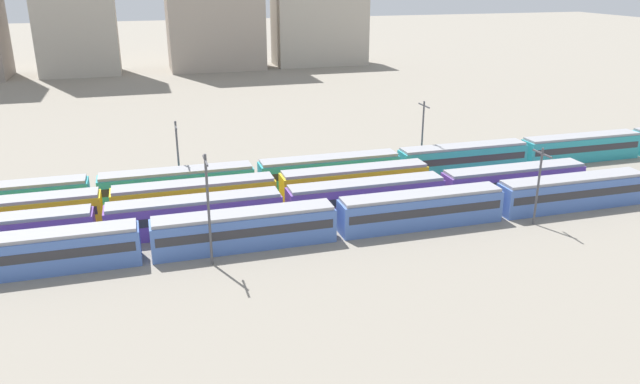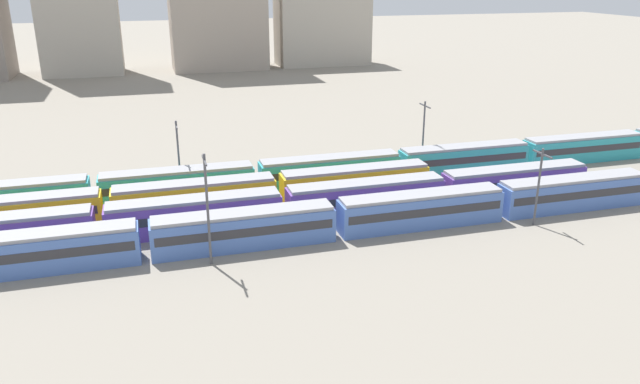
{
  "view_description": "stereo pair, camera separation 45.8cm",
  "coord_description": "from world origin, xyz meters",
  "px_view_note": "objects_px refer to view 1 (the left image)",
  "views": [
    {
      "loc": [
        10.57,
        -54.92,
        25.7
      ],
      "look_at": [
        29.09,
        7.8,
        2.04
      ],
      "focal_mm": 34.31,
      "sensor_mm": 36.0,
      "label": 1
    },
    {
      "loc": [
        11.01,
        -55.05,
        25.7
      ],
      "look_at": [
        29.09,
        7.8,
        2.04
      ],
      "focal_mm": 34.31,
      "sensor_mm": 36.0,
      "label": 2
    }
  ],
  "objects_px": {
    "train_track_3": "(398,164)",
    "catenary_pole_3": "(423,131)",
    "train_track_0": "(336,219)",
    "train_track_1": "(284,205)",
    "catenary_pole_0": "(539,182)",
    "catenary_pole_2": "(208,205)",
    "catenary_pole_1": "(178,153)",
    "train_track_2": "(195,197)"
  },
  "relations": [
    {
      "from": "train_track_2",
      "to": "train_track_1",
      "type": "bearing_deg",
      "value": -30.13
    },
    {
      "from": "train_track_1",
      "to": "catenary_pole_0",
      "type": "relative_size",
      "value": 8.78
    },
    {
      "from": "catenary_pole_1",
      "to": "train_track_3",
      "type": "bearing_deg",
      "value": -5.81
    },
    {
      "from": "train_track_1",
      "to": "catenary_pole_1",
      "type": "relative_size",
      "value": 8.4
    },
    {
      "from": "catenary_pole_1",
      "to": "catenary_pole_3",
      "type": "height_order",
      "value": "catenary_pole_3"
    },
    {
      "from": "train_track_0",
      "to": "train_track_3",
      "type": "relative_size",
      "value": 0.66
    },
    {
      "from": "train_track_3",
      "to": "catenary_pole_3",
      "type": "height_order",
      "value": "catenary_pole_3"
    },
    {
      "from": "train_track_1",
      "to": "catenary_pole_1",
      "type": "xyz_separation_m",
      "value": [
        -10.06,
        13.24,
        3.07
      ]
    },
    {
      "from": "train_track_1",
      "to": "catenary_pole_2",
      "type": "height_order",
      "value": "catenary_pole_2"
    },
    {
      "from": "train_track_1",
      "to": "catenary_pole_2",
      "type": "bearing_deg",
      "value": -137.45
    },
    {
      "from": "train_track_1",
      "to": "catenary_pole_2",
      "type": "relative_size",
      "value": 6.99
    },
    {
      "from": "train_track_2",
      "to": "catenary_pole_2",
      "type": "height_order",
      "value": "catenary_pole_2"
    },
    {
      "from": "train_track_1",
      "to": "train_track_3",
      "type": "bearing_deg",
      "value": 30.24
    },
    {
      "from": "train_track_3",
      "to": "catenary_pole_2",
      "type": "xyz_separation_m",
      "value": [
        -26.66,
        -18.5,
        4.0
      ]
    },
    {
      "from": "catenary_pole_3",
      "to": "train_track_3",
      "type": "bearing_deg",
      "value": -146.8
    },
    {
      "from": "catenary_pole_1",
      "to": "catenary_pole_2",
      "type": "bearing_deg",
      "value": -86.68
    },
    {
      "from": "train_track_2",
      "to": "train_track_3",
      "type": "distance_m",
      "value": 27.3
    },
    {
      "from": "train_track_3",
      "to": "catenary_pole_3",
      "type": "distance_m",
      "value": 6.6
    },
    {
      "from": "train_track_0",
      "to": "train_track_3",
      "type": "bearing_deg",
      "value": 49.0
    },
    {
      "from": "train_track_2",
      "to": "catenary_pole_1",
      "type": "distance_m",
      "value": 8.68
    },
    {
      "from": "catenary_pole_3",
      "to": "train_track_1",
      "type": "bearing_deg",
      "value": -149.12
    },
    {
      "from": "train_track_0",
      "to": "catenary_pole_2",
      "type": "relative_size",
      "value": 6.99
    },
    {
      "from": "train_track_1",
      "to": "train_track_3",
      "type": "relative_size",
      "value": 0.66
    },
    {
      "from": "train_track_1",
      "to": "catenary_pole_0",
      "type": "height_order",
      "value": "catenary_pole_0"
    },
    {
      "from": "train_track_0",
      "to": "catenary_pole_3",
      "type": "xyz_separation_m",
      "value": [
        18.34,
        18.72,
        3.32
      ]
    },
    {
      "from": "train_track_0",
      "to": "train_track_1",
      "type": "xyz_separation_m",
      "value": [
        -4.28,
        5.2,
        0.0
      ]
    },
    {
      "from": "train_track_1",
      "to": "train_track_2",
      "type": "height_order",
      "value": "same"
    },
    {
      "from": "catenary_pole_0",
      "to": "catenary_pole_3",
      "type": "xyz_separation_m",
      "value": [
        -3.06,
        21.79,
        0.44
      ]
    },
    {
      "from": "catenary_pole_0",
      "to": "train_track_1",
      "type": "bearing_deg",
      "value": 162.15
    },
    {
      "from": "train_track_1",
      "to": "catenary_pole_3",
      "type": "relative_size",
      "value": 7.98
    },
    {
      "from": "catenary_pole_3",
      "to": "catenary_pole_2",
      "type": "bearing_deg",
      "value": -145.48
    },
    {
      "from": "catenary_pole_0",
      "to": "catenary_pole_1",
      "type": "distance_m",
      "value": 41.71
    },
    {
      "from": "catenary_pole_1",
      "to": "train_track_2",
      "type": "bearing_deg",
      "value": -82.19
    },
    {
      "from": "train_track_0",
      "to": "catenary_pole_3",
      "type": "bearing_deg",
      "value": 45.6
    },
    {
      "from": "train_track_1",
      "to": "train_track_2",
      "type": "distance_m",
      "value": 10.36
    },
    {
      "from": "catenary_pole_0",
      "to": "catenary_pole_2",
      "type": "distance_m",
      "value": 34.52
    },
    {
      "from": "train_track_2",
      "to": "catenary_pole_2",
      "type": "distance_m",
      "value": 13.89
    },
    {
      "from": "train_track_2",
      "to": "catenary_pole_3",
      "type": "height_order",
      "value": "catenary_pole_3"
    },
    {
      "from": "train_track_1",
      "to": "train_track_2",
      "type": "bearing_deg",
      "value": 149.87
    },
    {
      "from": "train_track_3",
      "to": "catenary_pole_0",
      "type": "xyz_separation_m",
      "value": [
        7.84,
        -18.67,
        2.87
      ]
    },
    {
      "from": "train_track_2",
      "to": "catenary_pole_1",
      "type": "xyz_separation_m",
      "value": [
        -1.1,
        8.04,
        3.07
      ]
    },
    {
      "from": "train_track_3",
      "to": "catenary_pole_1",
      "type": "bearing_deg",
      "value": 174.19
    }
  ]
}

